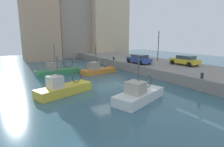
{
  "coord_description": "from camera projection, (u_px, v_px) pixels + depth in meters",
  "views": [
    {
      "loc": [
        -9.04,
        -16.19,
        5.23
      ],
      "look_at": [
        1.22,
        0.54,
        1.2
      ],
      "focal_mm": 29.55,
      "sensor_mm": 36.0,
      "label": 1
    }
  ],
  "objects": [
    {
      "name": "fishing_boat_white",
      "position": [
        141.0,
        98.0,
        15.35
      ],
      "size": [
        6.15,
        3.58,
        4.45
      ],
      "color": "white",
      "rests_on": "ground"
    },
    {
      "name": "mooring_bollard_south",
      "position": [
        202.0,
        76.0,
        17.65
      ],
      "size": [
        0.28,
        0.28,
        0.55
      ],
      "primitive_type": "cylinder",
      "color": "#2D2D33",
      "rests_on": "quay_wall"
    },
    {
      "name": "mooring_bollard_mid",
      "position": [
        114.0,
        58.0,
        31.02
      ],
      "size": [
        0.28,
        0.28,
        0.55
      ],
      "primitive_type": "cylinder",
      "color": "#2D2D33",
      "rests_on": "quay_wall"
    },
    {
      "name": "quay_wall",
      "position": [
        179.0,
        71.0,
        24.96
      ],
      "size": [
        9.0,
        56.0,
        1.2
      ],
      "primitive_type": "cube",
      "color": "gray",
      "rests_on": "ground"
    },
    {
      "name": "quay_streetlamp",
      "position": [
        159.0,
        41.0,
        29.52
      ],
      "size": [
        0.36,
        0.36,
        4.83
      ],
      "color": "#38383D",
      "rests_on": "quay_wall"
    },
    {
      "name": "fishing_boat_yellow",
      "position": [
        67.0,
        92.0,
        17.0
      ],
      "size": [
        6.18,
        3.26,
        4.3
      ],
      "color": "gold",
      "rests_on": "ground"
    },
    {
      "name": "parked_car_yellow",
      "position": [
        185.0,
        60.0,
        25.62
      ],
      "size": [
        2.02,
        3.99,
        1.36
      ],
      "color": "gold",
      "rests_on": "quay_wall"
    },
    {
      "name": "waterfront_building_west",
      "position": [
        107.0,
        11.0,
        46.75
      ],
      "size": [
        9.99,
        6.55,
        22.89
      ],
      "color": "beige",
      "rests_on": "ground"
    },
    {
      "name": "fishing_boat_orange",
      "position": [
        100.0,
        72.0,
        26.48
      ],
      "size": [
        5.9,
        2.4,
        4.94
      ],
      "color": "orange",
      "rests_on": "ground"
    },
    {
      "name": "waterfront_building_west_mid",
      "position": [
        72.0,
        11.0,
        44.74
      ],
      "size": [
        8.37,
        7.58,
        22.03
      ],
      "color": "#A39384",
      "rests_on": "ground"
    },
    {
      "name": "parked_car_blue",
      "position": [
        139.0,
        59.0,
        27.1
      ],
      "size": [
        1.88,
        4.06,
        1.33
      ],
      "color": "#334C9E",
      "rests_on": "quay_wall"
    },
    {
      "name": "water_surface",
      "position": [
        105.0,
        87.0,
        19.2
      ],
      "size": [
        80.0,
        80.0,
        0.0
      ],
      "primitive_type": "plane",
      "color": "#386070",
      "rests_on": "ground"
    },
    {
      "name": "waterfront_building_east_mid",
      "position": [
        38.0,
        10.0,
        39.3
      ],
      "size": [
        7.39,
        7.75,
        21.26
      ],
      "color": "tan",
      "rests_on": "ground"
    },
    {
      "name": "fishing_boat_green",
      "position": [
        60.0,
        73.0,
        25.48
      ],
      "size": [
        6.5,
        2.2,
        4.96
      ],
      "color": "#388951",
      "rests_on": "ground"
    }
  ]
}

